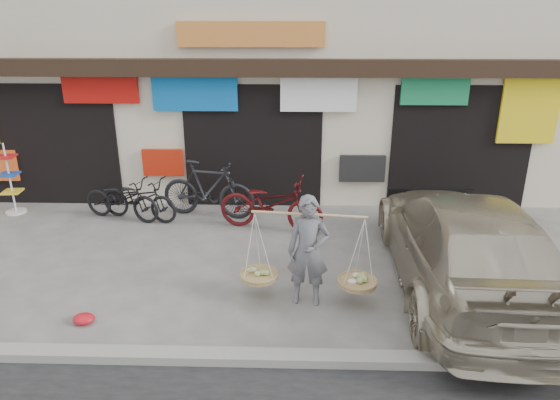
{
  "coord_description": "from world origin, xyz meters",
  "views": [
    {
      "loc": [
        0.91,
        -7.12,
        4.06
      ],
      "look_at": [
        0.67,
        0.9,
        1.08
      ],
      "focal_mm": 32.0,
      "sensor_mm": 36.0,
      "label": 1
    }
  ],
  "objects_px": {
    "bike_0": "(139,199)",
    "suv": "(464,242)",
    "bike_1": "(208,189)",
    "display_rack": "(11,185)",
    "bike_3": "(122,198)",
    "bike_2": "(271,203)",
    "street_vendor": "(308,255)"
  },
  "relations": [
    {
      "from": "suv",
      "to": "bike_2",
      "type": "bearing_deg",
      "value": -32.65
    },
    {
      "from": "street_vendor",
      "to": "bike_3",
      "type": "distance_m",
      "value": 4.95
    },
    {
      "from": "bike_0",
      "to": "bike_1",
      "type": "relative_size",
      "value": 0.86
    },
    {
      "from": "bike_0",
      "to": "suv",
      "type": "relative_size",
      "value": 0.33
    },
    {
      "from": "bike_2",
      "to": "display_rack",
      "type": "height_order",
      "value": "display_rack"
    },
    {
      "from": "bike_1",
      "to": "bike_3",
      "type": "relative_size",
      "value": 1.16
    },
    {
      "from": "bike_3",
      "to": "suv",
      "type": "height_order",
      "value": "suv"
    },
    {
      "from": "street_vendor",
      "to": "suv",
      "type": "xyz_separation_m",
      "value": [
        2.43,
        0.53,
        -0.01
      ]
    },
    {
      "from": "bike_0",
      "to": "display_rack",
      "type": "relative_size",
      "value": 1.13
    },
    {
      "from": "display_rack",
      "to": "bike_2",
      "type": "bearing_deg",
      "value": -7.5
    },
    {
      "from": "bike_0",
      "to": "bike_3",
      "type": "height_order",
      "value": "same"
    },
    {
      "from": "bike_3",
      "to": "bike_0",
      "type": "bearing_deg",
      "value": -72.22
    },
    {
      "from": "bike_1",
      "to": "bike_2",
      "type": "distance_m",
      "value": 1.51
    },
    {
      "from": "bike_0",
      "to": "suv",
      "type": "height_order",
      "value": "suv"
    },
    {
      "from": "bike_3",
      "to": "suv",
      "type": "relative_size",
      "value": 0.33
    },
    {
      "from": "bike_2",
      "to": "display_rack",
      "type": "relative_size",
      "value": 1.36
    },
    {
      "from": "bike_3",
      "to": "bike_1",
      "type": "bearing_deg",
      "value": -65.3
    },
    {
      "from": "bike_1",
      "to": "bike_3",
      "type": "height_order",
      "value": "bike_1"
    },
    {
      "from": "bike_3",
      "to": "display_rack",
      "type": "xyz_separation_m",
      "value": [
        -2.48,
        0.3,
        0.16
      ]
    },
    {
      "from": "bike_1",
      "to": "display_rack",
      "type": "height_order",
      "value": "display_rack"
    },
    {
      "from": "bike_1",
      "to": "suv",
      "type": "bearing_deg",
      "value": -110.45
    },
    {
      "from": "bike_0",
      "to": "display_rack",
      "type": "distance_m",
      "value": 2.87
    },
    {
      "from": "bike_3",
      "to": "display_rack",
      "type": "distance_m",
      "value": 2.5
    },
    {
      "from": "bike_1",
      "to": "bike_2",
      "type": "bearing_deg",
      "value": -104.09
    },
    {
      "from": "bike_0",
      "to": "display_rack",
      "type": "bearing_deg",
      "value": 101.85
    },
    {
      "from": "suv",
      "to": "bike_0",
      "type": "bearing_deg",
      "value": -21.67
    },
    {
      "from": "bike_0",
      "to": "bike_2",
      "type": "relative_size",
      "value": 0.83
    },
    {
      "from": "street_vendor",
      "to": "display_rack",
      "type": "height_order",
      "value": "street_vendor"
    },
    {
      "from": "bike_1",
      "to": "display_rack",
      "type": "bearing_deg",
      "value": 100.81
    },
    {
      "from": "bike_1",
      "to": "display_rack",
      "type": "relative_size",
      "value": 1.31
    },
    {
      "from": "bike_1",
      "to": "street_vendor",
      "type": "bearing_deg",
      "value": -136.93
    },
    {
      "from": "street_vendor",
      "to": "bike_3",
      "type": "xyz_separation_m",
      "value": [
        -3.82,
        3.14,
        -0.32
      ]
    }
  ]
}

